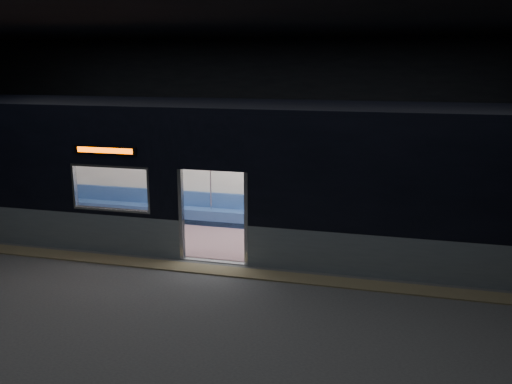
% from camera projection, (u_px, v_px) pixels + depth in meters
% --- Properties ---
extents(station_floor, '(24.00, 14.00, 0.01)m').
position_uv_depth(station_floor, '(198.00, 280.00, 10.90)').
color(station_floor, '#47494C').
rests_on(station_floor, ground).
extents(station_envelope, '(24.00, 14.00, 5.00)m').
position_uv_depth(station_envelope, '(193.00, 96.00, 10.03)').
color(station_envelope, black).
rests_on(station_envelope, station_floor).
extents(tactile_strip, '(22.80, 0.50, 0.03)m').
position_uv_depth(tactile_strip, '(207.00, 269.00, 11.41)').
color(tactile_strip, '#8C7F59').
rests_on(tactile_strip, station_floor).
extents(metro_car, '(18.00, 3.04, 3.35)m').
position_uv_depth(metro_car, '(233.00, 167.00, 12.86)').
color(metro_car, gray).
rests_on(metro_car, station_floor).
extents(passenger, '(0.39, 0.67, 1.35)m').
position_uv_depth(passenger, '(438.00, 212.00, 12.89)').
color(passenger, black).
rests_on(passenger, metro_car).
extents(handbag, '(0.30, 0.26, 0.13)m').
position_uv_depth(handbag, '(439.00, 219.00, 12.71)').
color(handbag, black).
rests_on(handbag, passenger).
extents(transit_map, '(1.04, 0.03, 0.67)m').
position_uv_depth(transit_map, '(340.00, 176.00, 13.59)').
color(transit_map, white).
rests_on(transit_map, metro_car).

